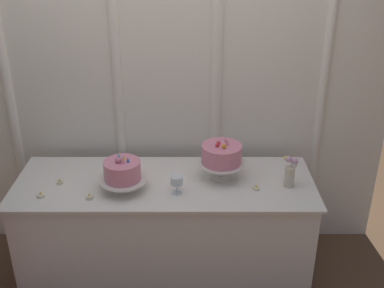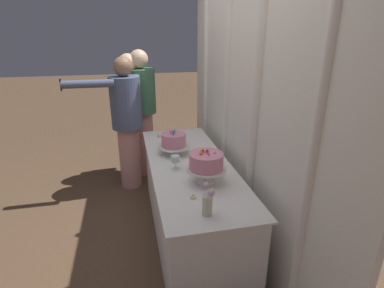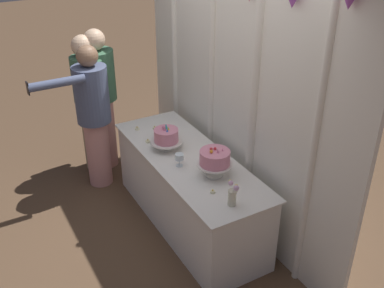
{
  "view_description": "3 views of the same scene",
  "coord_description": "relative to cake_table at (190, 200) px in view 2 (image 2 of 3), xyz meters",
  "views": [
    {
      "loc": [
        0.18,
        -2.59,
        2.33
      ],
      "look_at": [
        0.19,
        0.15,
        1.01
      ],
      "focal_mm": 44.14,
      "sensor_mm": 36.0,
      "label": 1
    },
    {
      "loc": [
        2.4,
        -0.41,
        1.87
      ],
      "look_at": [
        -0.03,
        0.13,
        0.93
      ],
      "focal_mm": 28.03,
      "sensor_mm": 36.0,
      "label": 2
    },
    {
      "loc": [
        3.18,
        -1.64,
        2.91
      ],
      "look_at": [
        -0.09,
        0.19,
        0.84
      ],
      "focal_mm": 42.44,
      "sensor_mm": 36.0,
      "label": 3
    }
  ],
  "objects": [
    {
      "name": "guest_man_pink_jacket",
      "position": [
        -1.49,
        -0.46,
        0.52
      ],
      "size": [
        0.48,
        0.37,
        1.61
      ],
      "color": "#9E8966",
      "rests_on": "ground_plane"
    },
    {
      "name": "wine_glass",
      "position": [
        0.09,
        -0.14,
        0.47
      ],
      "size": [
        0.08,
        0.08,
        0.12
      ],
      "color": "silver",
      "rests_on": "cake_table"
    },
    {
      "name": "guest_man_dark_suit",
      "position": [
        -1.49,
        -0.32,
        0.52
      ],
      "size": [
        0.53,
        0.46,
        1.66
      ],
      "color": "#D6938E",
      "rests_on": "ground_plane"
    },
    {
      "name": "cake_display_nearleft",
      "position": [
        -0.26,
        -0.1,
        0.51
      ],
      "size": [
        0.31,
        0.31,
        0.25
      ],
      "color": "silver",
      "rests_on": "cake_table"
    },
    {
      "name": "tealight_near_left",
      "position": [
        -0.68,
        -0.03,
        0.39
      ],
      "size": [
        0.04,
        0.04,
        0.03
      ],
      "color": "beige",
      "rests_on": "cake_table"
    },
    {
      "name": "tealight_far_right",
      "position": [
        0.59,
        -0.1,
        0.39
      ],
      "size": [
        0.04,
        0.04,
        0.03
      ],
      "color": "beige",
      "rests_on": "cake_table"
    },
    {
      "name": "cake_table",
      "position": [
        0.0,
        0.0,
        0.0
      ],
      "size": [
        1.97,
        0.71,
        0.76
      ],
      "color": "white",
      "rests_on": "ground_plane"
    },
    {
      "name": "ground_plane",
      "position": [
        0.0,
        -0.1,
        -0.38
      ],
      "size": [
        24.0,
        24.0,
        0.0
      ],
      "primitive_type": "plane",
      "color": "brown"
    },
    {
      "name": "tealight_far_left",
      "position": [
        -0.76,
        -0.19,
        0.39
      ],
      "size": [
        0.05,
        0.05,
        0.04
      ],
      "color": "beige",
      "rests_on": "cake_table"
    },
    {
      "name": "tealight_near_right",
      "position": [
        -0.45,
        -0.21,
        0.39
      ],
      "size": [
        0.05,
        0.05,
        0.04
      ],
      "color": "beige",
      "rests_on": "cake_table"
    },
    {
      "name": "cake_display_nearright",
      "position": [
        0.38,
        0.05,
        0.55
      ],
      "size": [
        0.31,
        0.31,
        0.28
      ],
      "color": "silver",
      "rests_on": "cake_table"
    },
    {
      "name": "draped_curtain",
      "position": [
        -0.0,
        0.46,
        1.01
      ],
      "size": [
        3.19,
        0.15,
        2.69
      ],
      "color": "white",
      "rests_on": "ground_plane"
    },
    {
      "name": "guest_girl_blue_dress",
      "position": [
        -1.14,
        -0.53,
        0.5
      ],
      "size": [
        0.49,
        0.89,
        1.6
      ],
      "color": "#D6938E",
      "rests_on": "ground_plane"
    },
    {
      "name": "flower_vase",
      "position": [
        0.81,
        -0.05,
        0.48
      ],
      "size": [
        0.1,
        0.08,
        0.22
      ],
      "color": "beige",
      "rests_on": "cake_table"
    }
  ]
}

